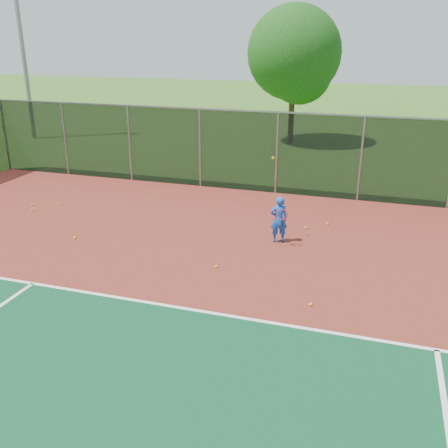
# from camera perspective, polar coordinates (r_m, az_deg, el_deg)

# --- Properties ---
(ground) EXTENTS (120.00, 120.00, 0.00)m
(ground) POSITION_cam_1_polar(r_m,az_deg,el_deg) (8.04, 9.41, -23.48)
(ground) COLOR #33631C
(ground) RESTS_ON ground
(court_apron) EXTENTS (30.00, 20.00, 0.02)m
(court_apron) POSITION_cam_1_polar(r_m,az_deg,el_deg) (9.58, 11.27, -15.26)
(court_apron) COLOR maroon
(court_apron) RESTS_ON ground
(fence_back) EXTENTS (30.00, 0.06, 3.03)m
(fence_back) POSITION_cam_1_polar(r_m,az_deg,el_deg) (18.23, 15.39, 7.28)
(fence_back) COLOR black
(fence_back) RESTS_ON court_apron
(tennis_player) EXTENTS (0.59, 0.65, 2.45)m
(tennis_player) POSITION_cam_1_polar(r_m,az_deg,el_deg) (14.20, 6.29, 0.54)
(tennis_player) COLOR blue
(tennis_player) RESTS_ON court_apron
(practice_ball_0) EXTENTS (0.07, 0.07, 0.07)m
(practice_ball_0) POSITION_cam_1_polar(r_m,az_deg,el_deg) (15.51, 9.34, -0.40)
(practice_ball_0) COLOR yellow
(practice_ball_0) RESTS_ON court_apron
(practice_ball_1) EXTENTS (0.07, 0.07, 0.07)m
(practice_ball_1) POSITION_cam_1_polar(r_m,az_deg,el_deg) (15.19, -16.67, -1.49)
(practice_ball_1) COLOR yellow
(practice_ball_1) RESTS_ON court_apron
(practice_ball_2) EXTENTS (0.07, 0.07, 0.07)m
(practice_ball_2) POSITION_cam_1_polar(r_m,az_deg,el_deg) (18.65, -21.05, 2.10)
(practice_ball_2) COLOR yellow
(practice_ball_2) RESTS_ON court_apron
(practice_ball_3) EXTENTS (0.07, 0.07, 0.07)m
(practice_ball_3) POSITION_cam_1_polar(r_m,az_deg,el_deg) (11.23, 9.87, -9.04)
(practice_ball_3) COLOR yellow
(practice_ball_3) RESTS_ON court_apron
(practice_ball_4) EXTENTS (0.07, 0.07, 0.07)m
(practice_ball_4) POSITION_cam_1_polar(r_m,az_deg,el_deg) (18.39, -18.36, 2.19)
(practice_ball_4) COLOR yellow
(practice_ball_4) RESTS_ON court_apron
(practice_ball_5) EXTENTS (0.07, 0.07, 0.07)m
(practice_ball_5) POSITION_cam_1_polar(r_m,az_deg,el_deg) (12.77, -0.87, -4.88)
(practice_ball_5) COLOR yellow
(practice_ball_5) RESTS_ON court_apron
(practice_ball_6) EXTENTS (0.07, 0.07, 0.07)m
(practice_ball_6) POSITION_cam_1_polar(r_m,az_deg,el_deg) (18.04, -21.07, 1.48)
(practice_ball_6) COLOR yellow
(practice_ball_6) RESTS_ON court_apron
(practice_ball_8) EXTENTS (0.07, 0.07, 0.07)m
(practice_ball_8) POSITION_cam_1_polar(r_m,az_deg,el_deg) (15.97, 11.75, 0.06)
(practice_ball_8) COLOR yellow
(practice_ball_8) RESTS_ON court_apron
(floodlight_nw) EXTENTS (0.90, 0.40, 11.30)m
(floodlight_nw) POSITION_cam_1_polar(r_m,az_deg,el_deg) (30.92, -22.42, 20.86)
(floodlight_nw) COLOR gray
(floodlight_nw) RESTS_ON ground
(tree_back_left) EXTENTS (4.89, 4.89, 7.18)m
(tree_back_left) POSITION_cam_1_polar(r_m,az_deg,el_deg) (27.57, 8.18, 18.32)
(tree_back_left) COLOR #372514
(tree_back_left) RESTS_ON ground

